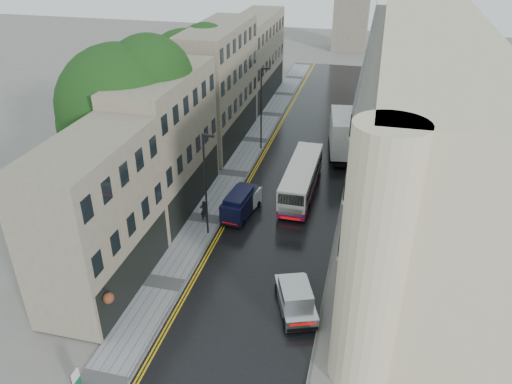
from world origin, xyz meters
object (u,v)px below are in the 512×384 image
at_px(cream_bus, 283,193).
at_px(white_van, 227,208).
at_px(navy_van, 223,211).
at_px(estate_sign, 76,380).
at_px(tree_far, 187,88).
at_px(silver_hatchback, 286,317).
at_px(pedestrian, 204,211).
at_px(lamp_post_near, 205,186).
at_px(tree_near, 124,127).
at_px(lamp_post_far, 261,110).
at_px(white_lorry, 332,141).

xyz_separation_m(cream_bus, white_van, (-4.08, -2.60, -0.52)).
xyz_separation_m(navy_van, estate_sign, (-2.59, -17.04, -0.46)).
xyz_separation_m(tree_far, silver_hatchback, (14.82, -24.14, -5.38)).
height_order(white_van, pedestrian, pedestrian).
bearing_deg(tree_far, pedestrian, -65.68).
relative_size(cream_bus, pedestrian, 5.79).
height_order(white_van, lamp_post_near, lamp_post_near).
height_order(tree_near, lamp_post_far, tree_near).
height_order(tree_far, white_lorry, tree_far).
xyz_separation_m(tree_far, lamp_post_far, (7.46, 0.76, -1.91)).
bearing_deg(white_lorry, white_van, -126.89).
bearing_deg(navy_van, lamp_post_far, 97.28).
height_order(tree_far, lamp_post_far, tree_far).
xyz_separation_m(white_lorry, silver_hatchback, (-0.05, -23.53, -1.40)).
bearing_deg(pedestrian, cream_bus, -158.56).
bearing_deg(silver_hatchback, white_van, 101.46).
bearing_deg(lamp_post_near, navy_van, 75.20).
bearing_deg(white_van, tree_near, -166.41).
xyz_separation_m(cream_bus, silver_hatchback, (2.84, -13.65, -0.54)).
distance_m(tree_far, lamp_post_far, 7.74).
height_order(pedestrian, lamp_post_near, lamp_post_near).
xyz_separation_m(white_lorry, navy_van, (-6.97, -13.33, -1.12)).
distance_m(silver_hatchback, white_van, 13.04).
bearing_deg(silver_hatchback, navy_van, 103.56).
relative_size(tree_far, cream_bus, 1.24).
xyz_separation_m(tree_near, white_van, (8.20, -0.09, -6.08)).
distance_m(tree_near, lamp_post_far, 16.01).
xyz_separation_m(lamp_post_far, estate_sign, (-2.15, -31.74, -3.65)).
distance_m(silver_hatchback, pedestrian, 13.16).
relative_size(tree_far, silver_hatchback, 2.81).
distance_m(white_lorry, lamp_post_far, 7.82).
height_order(silver_hatchback, lamp_post_near, lamp_post_near).
relative_size(cream_bus, lamp_post_near, 1.24).
distance_m(tree_near, estate_sign, 19.85).
height_order(tree_near, navy_van, tree_near).
relative_size(tree_near, cream_bus, 1.38).
bearing_deg(estate_sign, white_van, 81.96).
height_order(pedestrian, estate_sign, pedestrian).
bearing_deg(estate_sign, pedestrian, 86.66).
relative_size(tree_far, pedestrian, 7.19).
distance_m(cream_bus, lamp_post_far, 12.47).
bearing_deg(tree_far, lamp_post_near, -65.41).
relative_size(silver_hatchback, lamp_post_far, 0.53).
bearing_deg(estate_sign, lamp_post_near, 83.11).
relative_size(white_van, lamp_post_far, 0.44).
height_order(tree_near, tree_far, tree_near).
distance_m(navy_van, pedestrian, 1.56).
bearing_deg(white_van, tree_far, 135.32).
bearing_deg(cream_bus, navy_van, -139.38).
relative_size(navy_van, pedestrian, 2.53).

